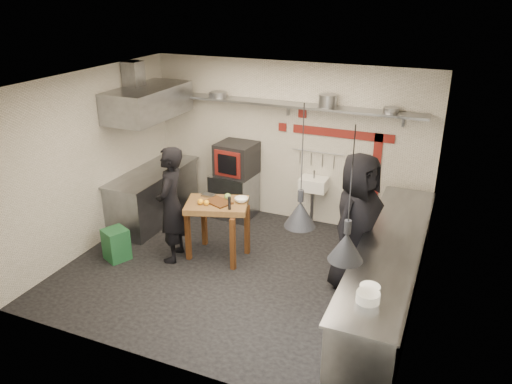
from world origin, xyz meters
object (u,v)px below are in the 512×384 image
at_px(chef_left, 171,205).
at_px(green_bin, 116,244).
at_px(combi_oven, 237,159).
at_px(oven_stand, 234,195).
at_px(prep_table, 218,230).
at_px(chef_right, 357,223).

bearing_deg(chef_left, green_bin, -78.36).
height_order(combi_oven, green_bin, combi_oven).
distance_m(green_bin, chef_left, 1.10).
bearing_deg(chef_left, combi_oven, 158.93).
relative_size(oven_stand, prep_table, 0.87).
relative_size(oven_stand, chef_left, 0.44).
bearing_deg(oven_stand, chef_left, -91.56).
bearing_deg(prep_table, combi_oven, 85.38).
height_order(oven_stand, chef_left, chef_left).
bearing_deg(chef_left, oven_stand, 160.18).
bearing_deg(oven_stand, green_bin, -110.04).
distance_m(combi_oven, prep_table, 1.67).
distance_m(prep_table, chef_right, 2.18).
relative_size(chef_left, chef_right, 0.92).
relative_size(oven_stand, combi_oven, 1.23).
height_order(chef_left, chef_right, chef_right).
bearing_deg(combi_oven, green_bin, -110.66).
bearing_deg(prep_table, oven_stand, 87.26).
bearing_deg(green_bin, chef_right, 11.26).
relative_size(combi_oven, chef_left, 0.36).
bearing_deg(green_bin, combi_oven, 64.64).
xyz_separation_m(combi_oven, green_bin, (-1.04, -2.19, -0.84)).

